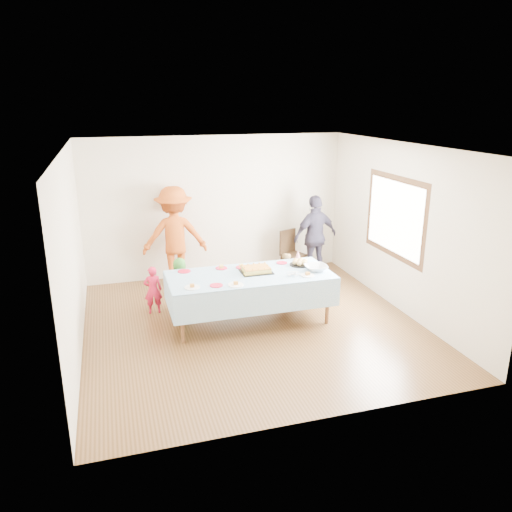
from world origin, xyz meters
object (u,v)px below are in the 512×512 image
(dining_chair, at_px, (291,250))
(adult_left, at_px, (175,236))
(birthday_cake, at_px, (256,270))
(party_table, at_px, (250,278))

(dining_chair, xyz_separation_m, adult_left, (-2.23, 0.16, 0.42))
(dining_chair, distance_m, adult_left, 2.28)
(birthday_cake, relative_size, adult_left, 0.26)
(dining_chair, bearing_deg, party_table, -147.61)
(dining_chair, bearing_deg, adult_left, 154.16)
(adult_left, bearing_deg, birthday_cake, 120.29)
(birthday_cake, relative_size, dining_chair, 0.53)
(party_table, height_order, adult_left, adult_left)
(dining_chair, bearing_deg, birthday_cake, -146.11)
(birthday_cake, height_order, adult_left, adult_left)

